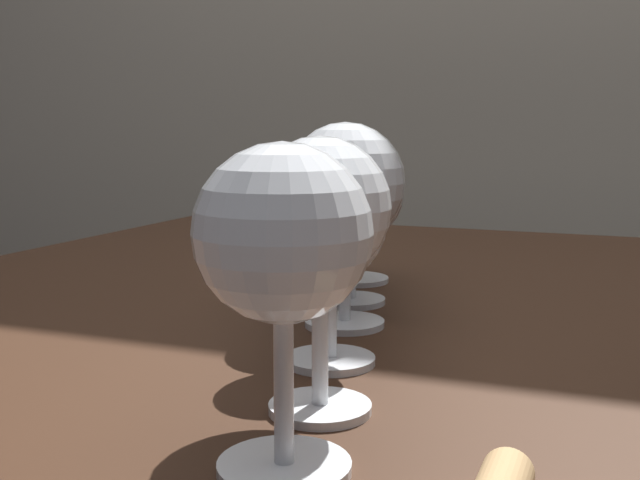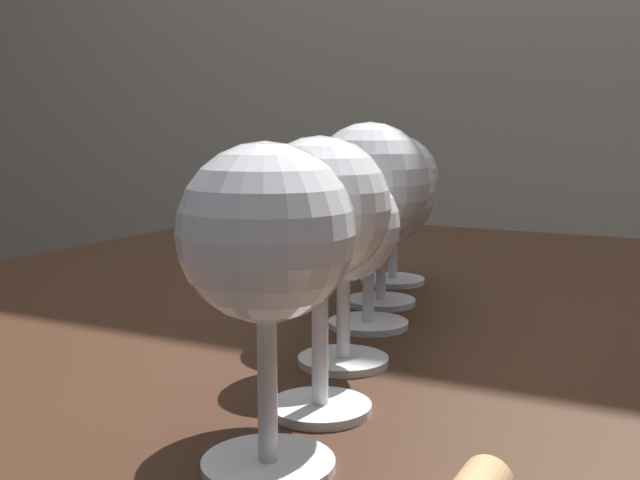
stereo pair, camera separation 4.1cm
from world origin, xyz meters
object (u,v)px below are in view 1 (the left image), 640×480
wine_glass_white (283,243)px  wine_glass_amber (330,231)px  wine_glass_merlot (357,183)px  wine_glass_rose (345,186)px  wine_glass_cabernet (320,217)px  wine_glass_chardonnay (351,193)px

wine_glass_white → wine_glass_amber: wine_glass_white is taller
wine_glass_merlot → wine_glass_rose: bearing=-74.0°
wine_glass_rose → wine_glass_merlot: size_ratio=1.08×
wine_glass_cabernet → wine_glass_amber: (-0.03, 0.08, -0.02)m
wine_glass_white → wine_glass_rose: bearing=103.8°
wine_glass_rose → wine_glass_chardonnay: (-0.02, 0.08, -0.01)m
wine_glass_amber → wine_glass_rose: bearing=104.2°
wine_glass_amber → wine_glass_chardonnay: bearing=105.0°
wine_glass_amber → wine_glass_rose: size_ratio=0.82×
wine_glass_amber → wine_glass_chardonnay: size_ratio=0.89×
wine_glass_white → wine_glass_cabernet: bearing=99.3°
wine_glass_cabernet → wine_glass_amber: 0.09m
wine_glass_cabernet → wine_glass_amber: bearing=107.4°
wine_glass_cabernet → wine_glass_amber: wine_glass_cabernet is taller
wine_glass_chardonnay → wine_glass_merlot: size_ratio=0.99×
wine_glass_white → wine_glass_chardonnay: bearing=104.3°
wine_glass_chardonnay → wine_glass_white: bearing=-75.7°
wine_glass_amber → wine_glass_cabernet: bearing=-72.6°
wine_glass_chardonnay → wine_glass_merlot: (-0.03, 0.09, 0.00)m
wine_glass_white → wine_glass_amber: size_ratio=1.16×
wine_glass_amber → wine_glass_chardonnay: 0.17m
wine_glass_cabernet → wine_glass_rose: 0.18m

